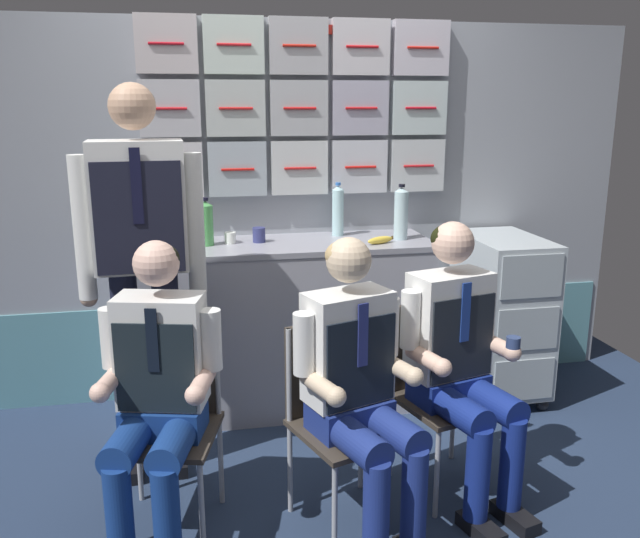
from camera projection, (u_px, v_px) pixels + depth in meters
name	position (u px, v px, depth m)	size (l,w,h in m)	color
ground	(331.00, 518.00, 2.84)	(4.80, 4.80, 0.04)	#25344E
galley_bulkhead	(284.00, 205.00, 3.86)	(4.20, 0.14, 2.15)	#979CA6
galley_counter	(284.00, 326.00, 3.75)	(1.65, 0.53, 0.96)	#A7A7B3
service_trolley	(501.00, 312.00, 3.89)	(0.40, 0.65, 0.96)	black
folding_chair_left	(171.00, 404.00, 2.73)	(0.49, 0.49, 0.83)	#A8AAAF
crew_member_left	(157.00, 387.00, 2.53)	(0.49, 0.63, 1.20)	black
folding_chair_right	(337.00, 401.00, 2.75)	(0.51, 0.51, 0.83)	#A8AAAF
crew_member_right	(359.00, 381.00, 2.58)	(0.51, 0.65, 1.21)	black
folding_chair_by_counter	(436.00, 375.00, 3.01)	(0.49, 0.49, 0.83)	#A8AAAF
crew_member_by_counter	(460.00, 354.00, 2.83)	(0.50, 0.65, 1.22)	black
crew_member_standing	(141.00, 246.00, 2.93)	(0.56, 0.28, 1.79)	black
water_bottle_tall	(401.00, 213.00, 3.69)	(0.08, 0.08, 0.31)	silver
water_bottle_clear	(167.00, 221.00, 3.45)	(0.06, 0.06, 0.31)	silver
water_bottle_blue_cap	(338.00, 210.00, 3.79)	(0.07, 0.07, 0.30)	#AFDCE2
water_bottle_short	(206.00, 223.00, 3.54)	(0.08, 0.08, 0.26)	#4CA152
coffee_cup_white	(259.00, 234.00, 3.63)	(0.07, 0.07, 0.08)	navy
paper_cup_blue	(230.00, 237.00, 3.61)	(0.06, 0.06, 0.06)	white
snack_banana	(380.00, 240.00, 3.60)	(0.17, 0.10, 0.04)	yellow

